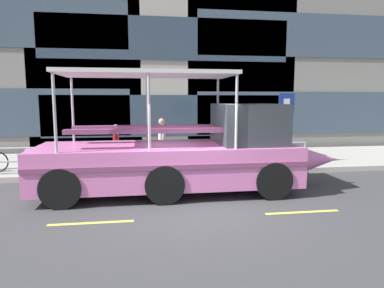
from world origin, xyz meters
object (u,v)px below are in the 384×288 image
object	(u,v)px
pedestrian_mid_left	(162,137)
duck_tour_boat	(187,154)
pedestrian_near_bow	(249,138)
pedestrian_mid_right	(116,140)
parking_sign	(286,117)

from	to	relation	value
pedestrian_mid_left	duck_tour_boat	bearing A→B (deg)	-81.31
duck_tour_boat	pedestrian_near_bow	xyz separation A→B (m)	(2.84, 3.11, 0.06)
duck_tour_boat	pedestrian_mid_right	size ratio (longest dim) A/B	5.91
pedestrian_mid_right	pedestrian_near_bow	bearing A→B (deg)	-5.54
parking_sign	pedestrian_mid_left	xyz separation A→B (m)	(-4.56, 0.80, -0.76)
parking_sign	pedestrian_near_bow	bearing A→B (deg)	153.71
duck_tour_boat	parking_sign	bearing A→B (deg)	31.86
pedestrian_mid_left	pedestrian_near_bow	bearing A→B (deg)	-3.42
pedestrian_mid_right	pedestrian_mid_left	bearing A→B (deg)	-9.65
duck_tour_boat	pedestrian_mid_right	bearing A→B (deg)	121.58
pedestrian_near_bow	pedestrian_mid_right	xyz separation A→B (m)	(-5.06, 0.49, -0.04)
pedestrian_mid_left	pedestrian_mid_right	distance (m)	1.74
parking_sign	duck_tour_boat	world-z (taller)	duck_tour_boat
pedestrian_mid_right	duck_tour_boat	bearing A→B (deg)	-58.42
parking_sign	pedestrian_mid_left	bearing A→B (deg)	170.09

